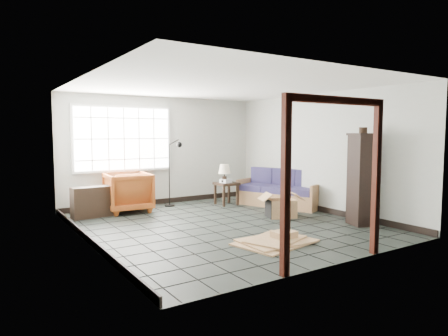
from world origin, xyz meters
TOP-DOWN VIEW (x-y plane):
  - ground at (0.00, 0.00)m, footprint 5.50×5.50m
  - room_shell at (0.00, 0.03)m, footprint 5.02×5.52m
  - window_panel at (-1.00, 2.70)m, footprint 2.32×0.08m
  - doorway_trim at (0.00, -2.70)m, footprint 1.80×0.08m
  - futon_sofa at (2.21, 0.93)m, footprint 1.42×2.11m
  - armchair at (-1.09, 2.19)m, footprint 1.00×0.94m
  - side_table at (1.20, 1.74)m, footprint 0.50×0.50m
  - table_lamp at (1.12, 1.70)m, footprint 0.37×0.37m
  - projector at (1.16, 1.71)m, footprint 0.30×0.27m
  - floor_lamp at (0.07, 2.29)m, footprint 0.43×0.28m
  - console_shelf at (-1.91, 2.03)m, footprint 0.83×0.37m
  - tall_shelf at (2.15, -1.40)m, footprint 0.49×0.56m
  - pot at (2.20, -1.39)m, footprint 0.16×0.16m
  - open_box at (1.37, -0.06)m, footprint 0.99×0.73m
  - cardboard_pile at (0.01, -1.53)m, footprint 1.36×1.08m

SIDE VIEW (x-z plane):
  - ground at x=0.00m, z-range 0.00..0.00m
  - cardboard_pile at x=0.01m, z-range -0.04..0.13m
  - open_box at x=1.37m, z-range -0.07..0.44m
  - futon_sofa at x=2.21m, z-range -0.12..0.76m
  - console_shelf at x=-1.91m, z-range 0.00..0.63m
  - side_table at x=1.20m, z-range 0.18..0.72m
  - armchair at x=-1.09m, z-range 0.00..0.96m
  - projector at x=1.16m, z-range 0.54..0.63m
  - floor_lamp at x=0.07m, z-range 0.05..1.64m
  - table_lamp at x=1.12m, z-range 0.63..1.07m
  - tall_shelf at x=2.15m, z-range 0.02..1.74m
  - doorway_trim at x=0.00m, z-range 0.28..2.48m
  - window_panel at x=-1.00m, z-range 0.84..2.36m
  - room_shell at x=0.00m, z-range 0.37..2.98m
  - pot at x=2.20m, z-range 1.73..1.84m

